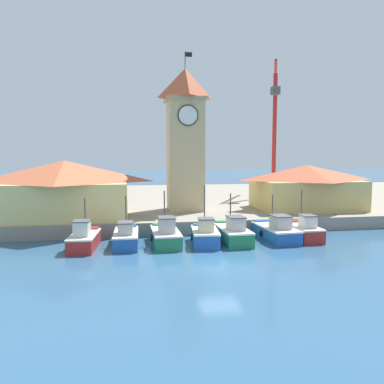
% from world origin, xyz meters
% --- Properties ---
extents(ground_plane, '(300.00, 300.00, 0.00)m').
position_xyz_m(ground_plane, '(0.00, 0.00, 0.00)').
color(ground_plane, '#2D567A').
extents(quay_wharf, '(120.00, 40.00, 1.16)m').
position_xyz_m(quay_wharf, '(0.00, 28.97, 0.58)').
color(quay_wharf, gray).
rests_on(quay_wharf, ground).
extents(fishing_boat_far_left, '(2.12, 4.37, 3.63)m').
position_xyz_m(fishing_boat_far_left, '(-8.67, 5.76, 0.73)').
color(fishing_boat_far_left, '#AD2823').
rests_on(fishing_boat_far_left, ground).
extents(fishing_boat_left_outer, '(1.96, 4.59, 3.71)m').
position_xyz_m(fishing_boat_left_outer, '(-5.68, 6.12, 0.68)').
color(fishing_boat_left_outer, '#2356A8').
rests_on(fishing_boat_left_outer, ground).
extents(fishing_boat_left_inner, '(2.12, 4.91, 4.07)m').
position_xyz_m(fishing_boat_left_inner, '(-2.72, 6.06, 0.74)').
color(fishing_boat_left_inner, '#237A4C').
rests_on(fishing_boat_left_inner, ground).
extents(fishing_boat_mid_left, '(2.37, 4.26, 4.47)m').
position_xyz_m(fishing_boat_mid_left, '(0.23, 5.55, 0.74)').
color(fishing_boat_mid_left, '#2356A8').
rests_on(fishing_boat_mid_left, ground).
extents(fishing_boat_center, '(2.11, 5.16, 3.76)m').
position_xyz_m(fishing_boat_center, '(2.53, 6.05, 0.74)').
color(fishing_boat_center, '#237A4C').
rests_on(fishing_boat_center, ground).
extents(fishing_boat_mid_right, '(2.42, 5.34, 3.58)m').
position_xyz_m(fishing_boat_mid_right, '(6.16, 6.24, 0.71)').
color(fishing_boat_mid_right, '#2356A8').
rests_on(fishing_boat_mid_right, ground).
extents(fishing_boat_right_inner, '(1.96, 4.15, 3.96)m').
position_xyz_m(fishing_boat_right_inner, '(8.43, 5.97, 0.72)').
color(fishing_boat_right_inner, '#AD2823').
rests_on(fishing_boat_right_inner, ground).
extents(clock_tower, '(3.96, 3.96, 15.81)m').
position_xyz_m(clock_tower, '(0.29, 15.94, 8.64)').
color(clock_tower, tan).
rests_on(clock_tower, quay_wharf).
extents(warehouse_left, '(11.31, 7.38, 5.14)m').
position_xyz_m(warehouse_left, '(-11.04, 12.91, 3.79)').
color(warehouse_left, '#E5D17A').
rests_on(warehouse_left, quay_wharf).
extents(warehouse_right, '(10.66, 7.39, 4.59)m').
position_xyz_m(warehouse_right, '(12.97, 14.74, 3.51)').
color(warehouse_right, tan).
rests_on(warehouse_right, quay_wharf).
extents(port_crane_near, '(4.28, 9.58, 18.33)m').
position_xyz_m(port_crane_near, '(14.13, 26.75, 7.81)').
color(port_crane_near, maroon).
rests_on(port_crane_near, quay_wharf).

